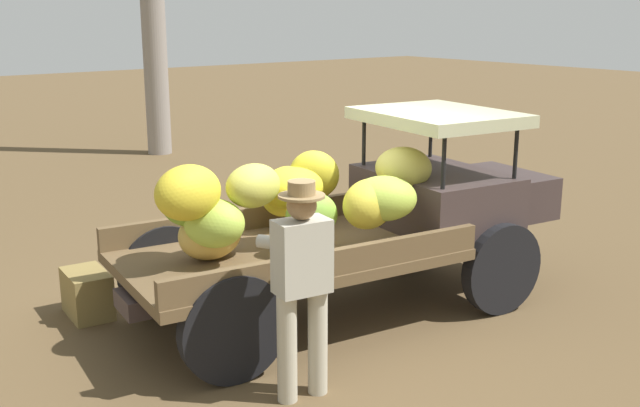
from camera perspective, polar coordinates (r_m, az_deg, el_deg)
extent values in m
plane|color=brown|center=(7.46, -0.37, -8.17)|extent=(60.00, 60.00, 0.00)
cube|color=#3C302E|center=(7.26, 0.68, -4.65)|extent=(4.02, 0.93, 0.16)
cylinder|color=black|center=(8.68, 6.16, -1.88)|extent=(0.90, 0.25, 0.89)
cylinder|color=black|center=(7.52, 13.44, -4.77)|extent=(0.90, 0.25, 0.89)
cylinder|color=black|center=(7.43, -11.56, -4.91)|extent=(0.90, 0.25, 0.89)
cylinder|color=black|center=(6.03, -6.48, -9.32)|extent=(0.90, 0.25, 0.89)
cube|color=brown|center=(6.99, -2.48, -3.86)|extent=(3.19, 2.08, 0.10)
cube|color=brown|center=(7.63, -5.32, -1.09)|extent=(2.99, 0.45, 0.22)
cube|color=brown|center=(6.28, 0.95, -4.44)|extent=(2.99, 0.45, 0.22)
cube|color=#3C302E|center=(7.81, 8.57, 0.42)|extent=(1.28, 1.64, 0.55)
cube|color=#3C302E|center=(8.41, 13.34, 0.80)|extent=(0.83, 1.14, 0.44)
cylinder|color=black|center=(8.47, 8.29, 5.31)|extent=(0.04, 0.04, 0.55)
cylinder|color=black|center=(7.52, 14.44, 3.87)|extent=(0.04, 0.04, 0.55)
cylinder|color=black|center=(7.95, 3.31, 4.85)|extent=(0.04, 0.04, 0.55)
cylinder|color=black|center=(6.93, 9.24, 3.29)|extent=(0.04, 0.04, 0.55)
cube|color=#BABB91|center=(7.66, 8.80, 6.42)|extent=(1.40, 1.66, 0.12)
ellipsoid|color=yellow|center=(6.93, -2.22, 1.18)|extent=(0.72, 0.61, 0.41)
ellipsoid|color=#80B13C|center=(6.71, -0.64, -0.95)|extent=(0.55, 0.46, 0.46)
ellipsoid|color=gold|center=(7.28, 6.28, 2.67)|extent=(0.61, 0.58, 0.53)
ellipsoid|color=gold|center=(6.73, -8.21, -2.29)|extent=(0.73, 0.71, 0.58)
ellipsoid|color=yellow|center=(7.70, -0.45, 2.15)|extent=(0.69, 0.68, 0.58)
ellipsoid|color=gold|center=(6.33, -9.83, 0.81)|extent=(0.69, 0.59, 0.54)
ellipsoid|color=gold|center=(6.58, -5.01, 1.34)|extent=(0.66, 0.64, 0.51)
ellipsoid|color=gold|center=(6.81, 3.68, -0.03)|extent=(0.71, 0.60, 0.45)
ellipsoid|color=#83B335|center=(6.59, -9.92, 0.28)|extent=(0.57, 0.66, 0.60)
ellipsoid|color=#ACC643|center=(6.80, 4.78, 0.38)|extent=(0.81, 0.80, 0.54)
ellipsoid|color=#AFCD47|center=(6.49, -7.92, -1.47)|extent=(0.76, 0.75, 0.55)
ellipsoid|color=yellow|center=(7.53, -2.57, 0.92)|extent=(0.71, 0.54, 0.51)
cylinder|color=#B8B19A|center=(5.74, -2.48, -10.79)|extent=(0.15, 0.15, 0.84)
cylinder|color=#B8B19A|center=(5.85, -0.17, -10.27)|extent=(0.15, 0.15, 0.84)
cube|color=#B5B1A0|center=(5.54, -1.36, -3.98)|extent=(0.43, 0.29, 0.55)
cylinder|color=#B5B1A0|center=(5.55, -2.76, -3.04)|extent=(0.29, 0.40, 0.10)
cylinder|color=#B5B1A0|center=(5.64, -0.94, -2.74)|extent=(0.36, 0.35, 0.10)
sphere|color=#97734B|center=(5.43, -1.38, -0.11)|extent=(0.22, 0.22, 0.22)
cylinder|color=#987B4F|center=(5.41, -1.38, 0.57)|extent=(0.34, 0.34, 0.02)
cylinder|color=#987B4F|center=(5.40, -1.39, 1.19)|extent=(0.20, 0.20, 0.10)
cube|color=olive|center=(7.66, -17.01, -6.46)|extent=(0.41, 0.60, 0.44)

